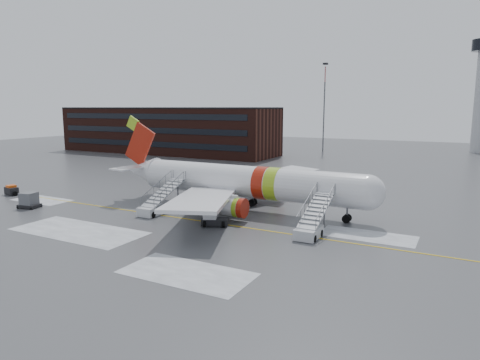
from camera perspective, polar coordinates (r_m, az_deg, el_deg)
The scene contains 9 objects.
ground at distance 49.41m, azimuth -7.28°, elevation -4.80°, with size 260.00×260.00×0.00m, color #494C4F.
airliner at distance 51.56m, azimuth 0.11°, elevation -0.23°, with size 35.03×32.97×11.18m.
airstair_fwd at distance 41.91m, azimuth 9.47°, elevation -5.98°, with size 2.05×7.70×3.48m.
airstair_aft at distance 50.86m, azimuth -11.09°, elevation -3.25°, with size 2.05×7.70×3.48m.
pushback_tug at distance 45.12m, azimuth -3.60°, elevation -5.23°, with size 3.09×2.79×1.56m.
uld_container at distance 58.91m, azimuth -26.30°, elevation -2.48°, with size 2.62×2.10×1.92m.
baggage_tractor at distance 68.84m, azimuth -28.17°, elevation -1.26°, with size 2.79×1.66×1.39m.
terminal_building at distance 119.00m, azimuth -9.81°, elevation 6.59°, with size 62.00×16.11×12.30m.
light_mast_far_n at distance 122.33m, azimuth 11.17°, elevation 10.21°, with size 1.20×1.20×24.25m.
Camera 1 is at (27.79, -38.96, 12.27)m, focal length 32.00 mm.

